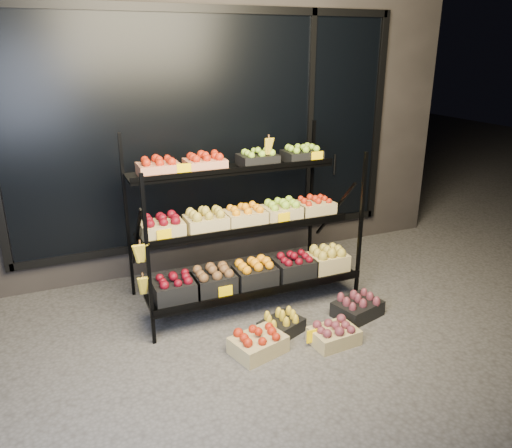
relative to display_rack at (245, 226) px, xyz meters
name	(u,v)px	position (x,y,z in m)	size (l,w,h in m)	color
ground	(271,328)	(0.01, -0.60, -0.79)	(24.00, 24.00, 0.00)	#514F4C
building	(185,103)	(0.01, 1.99, 0.96)	(6.00, 2.08, 3.50)	#2D2826
display_rack	(245,226)	(0.00, 0.00, 0.00)	(2.18, 1.02, 1.68)	black
tag_floor_b	(313,340)	(0.22, -1.00, -0.73)	(0.13, 0.01, 0.12)	#FFC900
floor_crate_left	(258,342)	(-0.25, -0.90, -0.69)	(0.49, 0.42, 0.21)	tan
floor_crate_midleft	(281,324)	(0.06, -0.71, -0.70)	(0.44, 0.39, 0.19)	black
floor_crate_midright	(334,333)	(0.40, -1.03, -0.69)	(0.41, 0.31, 0.20)	tan
floor_crate_right	(358,306)	(0.85, -0.72, -0.69)	(0.49, 0.41, 0.21)	black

